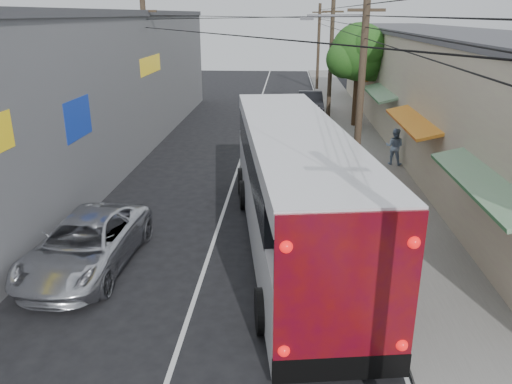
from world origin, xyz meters
The scene contains 12 objects.
sidewalk centered at (6.50, 20.00, 0.06)m, with size 3.00×80.00×0.12m, color slate.
building_right centered at (10.99, 22.00, 3.15)m, with size 7.09×40.00×6.25m.
building_left centered at (-8.50, 18.00, 3.65)m, with size 7.20×36.00×7.25m.
utility_poles centered at (3.13, 20.33, 4.13)m, with size 11.80×45.28×8.00m.
street_tree centered at (6.87, 26.02, 4.67)m, with size 4.40×4.00×6.60m.
coach_bus centered at (2.57, 7.93, 2.00)m, with size 4.58×13.62×3.86m.
jeepney centered at (-3.42, 5.86, 0.76)m, with size 2.53×5.49×1.52m, color silver.
parked_suv centered at (3.80, 18.00, 0.74)m, with size 2.07×5.09×1.48m, color #A3A3AB.
parked_car_mid centered at (3.80, 25.60, 0.76)m, with size 1.80×4.48×1.53m, color #25262A.
parked_car_far centered at (4.05, 30.38, 0.81)m, with size 1.72×4.93×1.62m, color black.
pedestrian_near centered at (5.40, 11.03, 0.93)m, with size 0.59×0.39×1.61m, color pink.
pedestrian_far centered at (7.57, 16.93, 1.01)m, with size 0.86×0.67×1.78m, color #86A0C3.
Camera 1 is at (2.33, -6.93, 7.07)m, focal length 35.00 mm.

